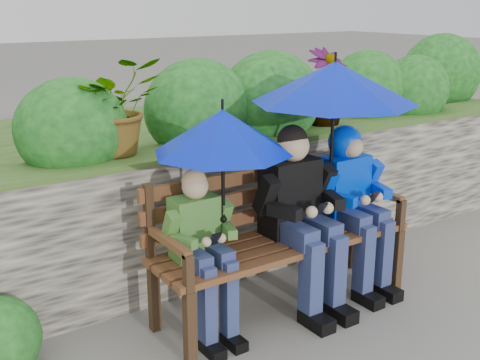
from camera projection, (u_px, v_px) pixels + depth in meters
ground at (249, 323)px, 3.92m from camera, size 60.00×60.00×0.00m
garden_backdrop at (135, 175)px, 5.00m from camera, size 8.00×2.84×1.87m
park_bench at (277, 229)px, 4.03m from camera, size 1.83×0.54×0.97m
boy_left at (202, 244)px, 3.62m from camera, size 0.43×0.50×1.06m
boy_middle at (300, 210)px, 3.98m from camera, size 0.57×0.66×1.25m
boy_right at (353, 194)px, 4.25m from camera, size 0.52×0.63×1.18m
umbrella_left at (223, 132)px, 3.51m from camera, size 0.84×0.84×0.76m
umbrella_right at (335, 83)px, 3.97m from camera, size 1.12×1.12×0.96m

